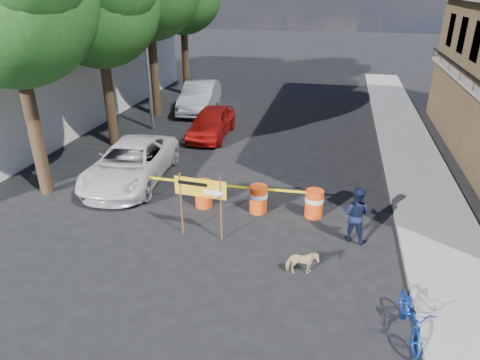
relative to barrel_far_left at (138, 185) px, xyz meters
The scene contains 16 objects.
ground 4.15m from the barrel_far_left, 33.63° to the right, with size 120.00×120.00×0.00m, color black.
sidewalk_east 10.34m from the barrel_far_left, 21.08° to the left, with size 2.40×40.00×0.15m, color gray.
white_building 12.54m from the barrel_far_left, 141.11° to the left, with size 8.00×22.00×6.00m, color silver.
tree_mid_a 7.99m from the barrel_far_left, 124.98° to the left, with size 5.25×5.00×8.68m.
streetlamp 8.57m from the barrel_far_left, 109.10° to the left, with size 1.25×0.18×8.00m.
barrel_far_left is the anchor object (origin of this frame).
barrel_mid_left 2.36m from the barrel_far_left, ahead, with size 0.58×0.58×0.90m.
barrel_mid_right 4.18m from the barrel_far_left, ahead, with size 0.58×0.58×0.90m.
barrel_far_right 5.94m from the barrel_far_left, ahead, with size 0.58×0.58×0.90m.
detour_sign 3.75m from the barrel_far_left, 31.92° to the right, with size 1.53×0.30×1.96m.
pedestrian 7.23m from the barrel_far_left, ahead, with size 0.81×0.63×1.66m, color black.
bicycle 9.42m from the barrel_far_left, 28.91° to the right, with size 0.61×0.93×1.76m, color #153EAE.
dog 6.58m from the barrel_far_left, 27.27° to the right, with size 0.36×0.80×0.67m, color tan.
suv_white 1.48m from the barrel_far_left, 123.90° to the left, with size 2.39×5.18×1.44m, color silver.
sedan_red 6.86m from the barrel_far_left, 84.68° to the left, with size 1.66×4.12×1.40m, color #A2100D.
sedan_silver 11.18m from the barrel_far_left, 96.67° to the left, with size 1.74×4.99×1.64m, color silver.
Camera 1 is at (2.85, -9.73, 6.73)m, focal length 32.00 mm.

